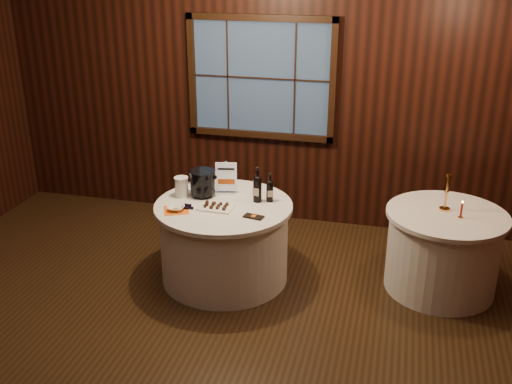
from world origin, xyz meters
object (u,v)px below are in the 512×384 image
(ice_bucket, at_px, (203,183))
(chocolate_plate, at_px, (216,207))
(brass_candlestick, at_px, (446,197))
(grape_bunch, at_px, (188,206))
(port_bottle_right, at_px, (270,189))
(main_table, at_px, (224,241))
(sign_stand, at_px, (226,182))
(side_table, at_px, (443,251))
(glass_pitcher, at_px, (182,187))
(chocolate_box, at_px, (254,217))
(cracker_bowl, at_px, (176,208))
(red_candle, at_px, (461,211))
(port_bottle_left, at_px, (257,187))

(ice_bucket, distance_m, chocolate_plate, 0.35)
(brass_candlestick, bearing_deg, grape_bunch, -166.78)
(port_bottle_right, height_order, ice_bucket, port_bottle_right)
(main_table, relative_size, sign_stand, 3.91)
(side_table, height_order, port_bottle_right, port_bottle_right)
(sign_stand, relative_size, grape_bunch, 1.79)
(grape_bunch, bearing_deg, brass_candlestick, 13.22)
(side_table, bearing_deg, chocolate_plate, -168.68)
(sign_stand, height_order, glass_pitcher, sign_stand)
(chocolate_box, xyz_separation_m, grape_bunch, (-0.63, 0.05, 0.01))
(port_bottle_right, bearing_deg, cracker_bowl, -172.73)
(ice_bucket, distance_m, brass_candlestick, 2.23)
(port_bottle_right, xyz_separation_m, chocolate_plate, (-0.44, -0.28, -0.10))
(main_table, distance_m, chocolate_plate, 0.42)
(side_table, bearing_deg, ice_bucket, -176.06)
(glass_pitcher, bearing_deg, brass_candlestick, -7.20)
(grape_bunch, bearing_deg, chocolate_plate, 13.15)
(side_table, height_order, cracker_bowl, cracker_bowl)
(chocolate_box, bearing_deg, side_table, 28.01)
(chocolate_box, bearing_deg, grape_bunch, -173.30)
(chocolate_plate, bearing_deg, ice_bucket, 129.58)
(ice_bucket, distance_m, red_candle, 2.35)
(side_table, relative_size, port_bottle_right, 3.92)
(red_candle, bearing_deg, brass_candlestick, 130.95)
(ice_bucket, relative_size, grape_bunch, 1.39)
(main_table, relative_size, ice_bucket, 5.03)
(side_table, height_order, sign_stand, sign_stand)
(port_bottle_left, xyz_separation_m, brass_candlestick, (1.69, 0.22, -0.02))
(chocolate_box, height_order, cracker_bowl, cracker_bowl)
(cracker_bowl, bearing_deg, glass_pitcher, 101.09)
(sign_stand, bearing_deg, chocolate_box, -62.09)
(side_table, height_order, chocolate_box, chocolate_box)
(port_bottle_left, bearing_deg, brass_candlestick, 17.61)
(ice_bucket, xyz_separation_m, glass_pitcher, (-0.19, -0.06, -0.04))
(port_bottle_right, bearing_deg, side_table, -15.92)
(main_table, relative_size, red_candle, 7.84)
(chocolate_box, bearing_deg, brass_candlestick, 30.31)
(chocolate_plate, xyz_separation_m, red_candle, (2.14, 0.32, 0.05))
(main_table, distance_m, glass_pitcher, 0.66)
(glass_pitcher, distance_m, cracker_bowl, 0.34)
(port_bottle_right, relative_size, cracker_bowl, 1.80)
(side_table, bearing_deg, port_bottle_right, -175.45)
(grape_bunch, bearing_deg, ice_bucket, 82.53)
(chocolate_plate, bearing_deg, red_candle, 8.61)
(glass_pitcher, distance_m, red_candle, 2.54)
(ice_bucket, xyz_separation_m, brass_candlestick, (2.22, 0.22, -0.01))
(port_bottle_right, bearing_deg, grape_bunch, -174.16)
(main_table, relative_size, cracker_bowl, 8.37)
(side_table, distance_m, glass_pitcher, 2.49)
(main_table, relative_size, port_bottle_left, 3.81)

